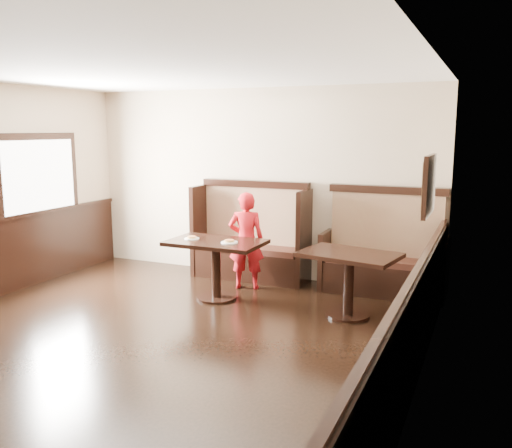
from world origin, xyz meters
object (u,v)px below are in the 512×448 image
Objects in this scene: booth_neighbor at (383,258)px; booth_main at (252,243)px; table_neighbor at (349,269)px; table_main at (216,254)px; child at (246,241)px.

booth_main is at bearing 179.95° from booth_neighbor.
booth_main is at bearing 158.04° from table_neighbor.
table_main is at bearing -89.92° from booth_main.
booth_neighbor is 1.35× the size of table_neighbor.
booth_neighbor reaches higher than table_main.
table_main is at bearing 57.68° from child.
booth_main is at bearing -91.14° from child.
table_neighbor is at bearing -32.29° from booth_main.
booth_main is 1.15m from table_main.
booth_neighbor is 1.35× the size of table_main.
booth_main reaches higher than table_neighbor.
booth_main is 2.08m from table_neighbor.
booth_main and booth_neighbor have the same top height.
table_main is (-1.95, -1.14, 0.12)m from booth_neighbor.
booth_main is 1.06× the size of booth_neighbor.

